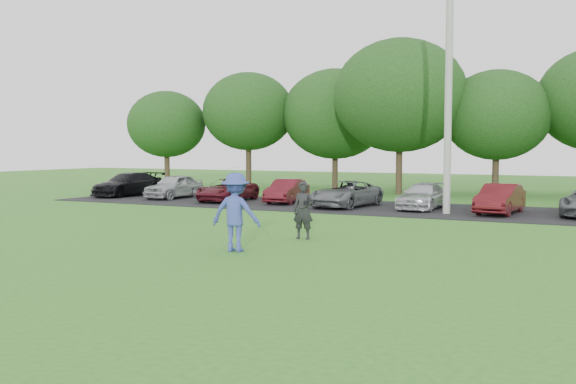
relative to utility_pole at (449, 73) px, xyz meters
The scene contains 7 objects.
ground 13.25m from the utility_pole, 103.61° to the right, with size 100.00×100.00×0.00m, color #337220.
parking_lot 6.28m from the utility_pole, 155.91° to the left, with size 32.00×6.50×0.03m, color black.
utility_pole is the anchor object (origin of this frame).
frisbee_player 12.50m from the utility_pole, 103.73° to the right, with size 1.36×0.90×2.13m.
camera_bystander 10.03m from the utility_pole, 104.05° to the right, with size 0.64×0.46×1.64m.
parked_cars 5.53m from the utility_pole, 151.11° to the left, with size 31.09×5.06×1.25m.
tree_row 11.12m from the utility_pole, 96.86° to the left, with size 42.39×9.85×8.64m.
Camera 1 is at (8.32, -13.34, 2.61)m, focal length 40.00 mm.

